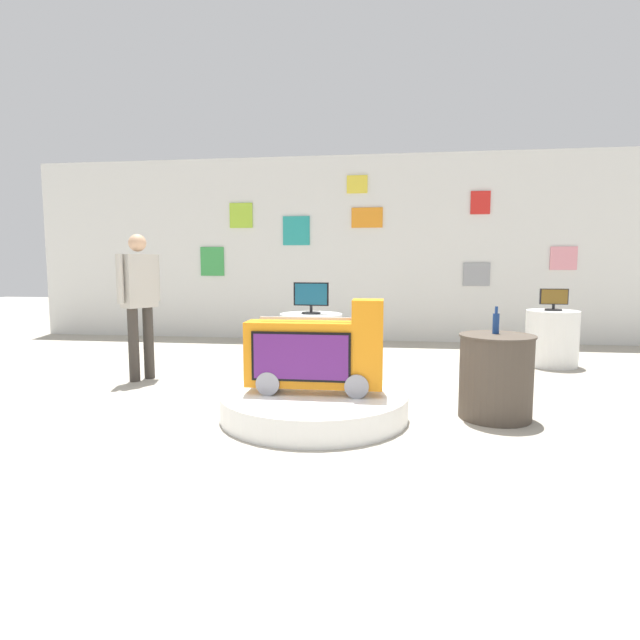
{
  "coord_description": "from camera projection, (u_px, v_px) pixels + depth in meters",
  "views": [
    {
      "loc": [
        0.76,
        -4.09,
        1.37
      ],
      "look_at": [
        0.07,
        0.91,
        0.81
      ],
      "focal_mm": 28.69,
      "sensor_mm": 36.0,
      "label": 1
    }
  ],
  "objects": [
    {
      "name": "shopper_browsing_near_truck",
      "position": [
        139.0,
        295.0,
        5.94
      ],
      "size": [
        0.36,
        0.5,
        1.7
      ],
      "color": "#38332D",
      "rests_on": "ground"
    },
    {
      "name": "main_display_pedestal",
      "position": [
        314.0,
        405.0,
        4.57
      ],
      "size": [
        1.67,
        1.67,
        0.22
      ],
      "primitive_type": "cylinder",
      "color": "white",
      "rests_on": "ground"
    },
    {
      "name": "ground_plane",
      "position": [
        297.0,
        428.0,
        4.28
      ],
      "size": [
        30.0,
        30.0,
        0.0
      ],
      "primitive_type": "plane",
      "color": "#A8A091"
    },
    {
      "name": "display_pedestal_left_rear",
      "position": [
        311.0,
        343.0,
        6.41
      ],
      "size": [
        0.78,
        0.78,
        0.74
      ],
      "primitive_type": "cylinder",
      "color": "white",
      "rests_on": "ground"
    },
    {
      "name": "bottle_on_side_table",
      "position": [
        496.0,
        323.0,
        4.53
      ],
      "size": [
        0.06,
        0.06,
        0.24
      ],
      "color": "navy",
      "rests_on": "side_table_round"
    },
    {
      "name": "side_table_round",
      "position": [
        496.0,
        376.0,
        4.52
      ],
      "size": [
        0.65,
        0.65,
        0.75
      ],
      "color": "#4C4238",
      "rests_on": "ground"
    },
    {
      "name": "tv_on_left_rear",
      "position": [
        311.0,
        297.0,
        6.34
      ],
      "size": [
        0.44,
        0.24,
        0.39
      ],
      "color": "black",
      "rests_on": "display_pedestal_left_rear"
    },
    {
      "name": "tv_on_center_rear",
      "position": [
        554.0,
        299.0,
        6.79
      ],
      "size": [
        0.36,
        0.22,
        0.29
      ],
      "color": "black",
      "rests_on": "display_pedestal_center_rear"
    },
    {
      "name": "display_pedestal_center_rear",
      "position": [
        552.0,
        338.0,
        6.85
      ],
      "size": [
        0.67,
        0.67,
        0.74
      ],
      "primitive_type": "cylinder",
      "color": "white",
      "rests_on": "ground"
    },
    {
      "name": "back_wall_display",
      "position": [
        348.0,
        249.0,
        9.06
      ],
      "size": [
        11.64,
        0.13,
        3.24
      ],
      "color": "silver",
      "rests_on": "ground"
    },
    {
      "name": "novelty_firetruck_tv",
      "position": [
        317.0,
        355.0,
        4.51
      ],
      "size": [
        1.21,
        0.35,
        0.84
      ],
      "color": "gray",
      "rests_on": "main_display_pedestal"
    }
  ]
}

